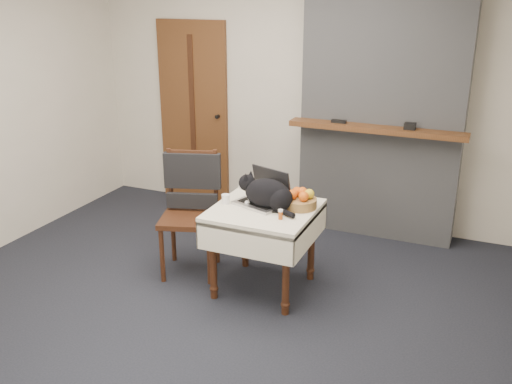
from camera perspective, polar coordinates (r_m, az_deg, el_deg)
ground at (r=4.59m, az=-4.75°, el=-10.57°), size 4.50×4.50×0.00m
room_shell at (r=4.41m, az=-2.53°, el=12.58°), size 4.52×4.01×2.61m
door at (r=6.41m, az=-6.25°, el=7.83°), size 0.82×0.10×2.00m
chimney at (r=5.51m, az=12.56°, el=8.68°), size 1.62×0.48×2.60m
side_table at (r=4.47m, az=0.81°, el=-2.96°), size 0.78×0.78×0.70m
laptop at (r=4.50m, az=0.84°, el=-0.31°), size 0.45×0.41×0.27m
cat at (r=4.39m, az=1.26°, el=-0.19°), size 0.54×0.29×0.27m
cream_jar at (r=4.51m, az=-3.04°, el=-0.71°), size 0.07×0.07×0.07m
pill_bottle at (r=4.21m, az=2.47°, el=-2.24°), size 0.04×0.04×0.08m
fruit_basket at (r=4.44m, az=4.45°, el=-0.81°), size 0.26×0.26×0.15m
desk_clutter at (r=4.40m, az=2.52°, el=-1.71°), size 0.16×0.03×0.01m
chair at (r=4.84m, az=-6.50°, el=-0.30°), size 0.59×0.58×1.04m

